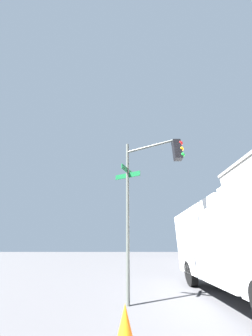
% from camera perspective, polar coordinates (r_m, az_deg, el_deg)
% --- Properties ---
extents(traffic_signal_near, '(1.55, 2.55, 5.71)m').
position_cam_1_polar(traffic_signal_near, '(6.41, 8.10, -2.82)').
color(traffic_signal_near, '#474C47').
rests_on(traffic_signal_near, ground_plane).
extents(box_truck_second, '(7.30, 2.59, 3.18)m').
position_cam_1_polar(box_truck_second, '(7.72, 33.47, -19.87)').
color(box_truck_second, silver).
rests_on(box_truck_second, ground_plane).
extents(traffic_cone, '(0.36, 0.36, 0.62)m').
position_cam_1_polar(traffic_cone, '(4.26, -0.32, -42.86)').
color(traffic_cone, orange).
rests_on(traffic_cone, ground_plane).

